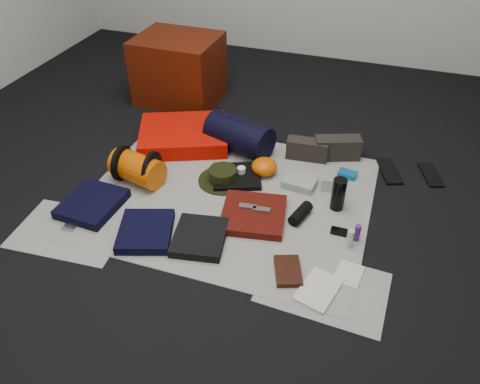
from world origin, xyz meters
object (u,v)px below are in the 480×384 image
(sleeping_pad, at_px, (183,135))
(compact_camera, at_px, (329,187))
(water_bottle, at_px, (338,194))
(stuff_sack, at_px, (137,168))
(paperback_book, at_px, (288,271))
(red_cabinet, at_px, (179,69))
(navy_duffel, at_px, (239,135))

(sleeping_pad, height_order, compact_camera, sleeping_pad)
(water_bottle, bearing_deg, stuff_sack, -173.78)
(stuff_sack, relative_size, paperback_book, 1.63)
(red_cabinet, relative_size, water_bottle, 3.06)
(red_cabinet, height_order, paperback_book, red_cabinet)
(sleeping_pad, xyz_separation_m, water_bottle, (1.10, -0.37, 0.04))
(paperback_book, bearing_deg, sleeping_pad, 115.84)
(red_cabinet, relative_size, stuff_sack, 1.92)
(red_cabinet, height_order, stuff_sack, red_cabinet)
(sleeping_pad, height_order, navy_duffel, navy_duffel)
(compact_camera, distance_m, paperback_book, 0.72)
(sleeping_pad, height_order, paperback_book, sleeping_pad)
(stuff_sack, distance_m, compact_camera, 1.14)
(red_cabinet, xyz_separation_m, navy_duffel, (0.67, -0.56, -0.13))
(stuff_sack, relative_size, water_bottle, 1.60)
(sleeping_pad, bearing_deg, water_bottle, -18.39)
(red_cabinet, relative_size, navy_duffel, 1.37)
(sleeping_pad, xyz_separation_m, compact_camera, (1.03, -0.22, -0.03))
(water_bottle, bearing_deg, navy_duffel, 151.30)
(water_bottle, xyz_separation_m, compact_camera, (-0.07, 0.15, -0.08))
(red_cabinet, distance_m, water_bottle, 1.68)
(sleeping_pad, distance_m, paperback_book, 1.33)
(compact_camera, bearing_deg, stuff_sack, -171.85)
(stuff_sack, bearing_deg, water_bottle, 6.22)
(navy_duffel, xyz_separation_m, compact_camera, (0.64, -0.24, -0.09))
(stuff_sack, distance_m, water_bottle, 1.18)
(red_cabinet, height_order, sleeping_pad, red_cabinet)
(sleeping_pad, distance_m, navy_duffel, 0.39)
(water_bottle, height_order, paperback_book, water_bottle)
(navy_duffel, bearing_deg, stuff_sack, -113.65)
(sleeping_pad, relative_size, paperback_book, 3.03)
(stuff_sack, bearing_deg, compact_camera, 14.13)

